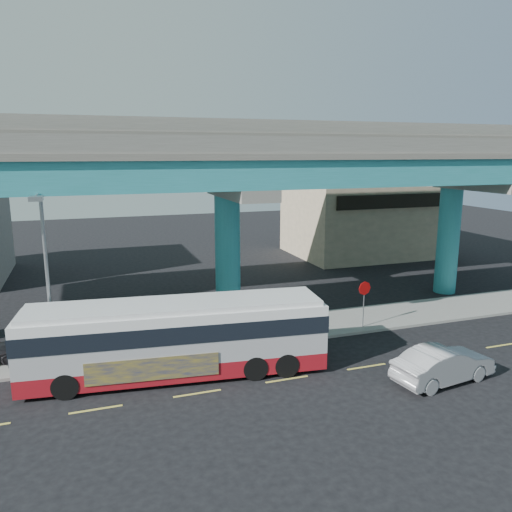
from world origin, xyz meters
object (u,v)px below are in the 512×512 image
object	(u,v)px
sedan	(443,364)
stop_sign	(364,294)
street_lamp	(45,257)
transit_bus	(177,336)

from	to	relation	value
sedan	stop_sign	world-z (taller)	stop_sign
sedan	street_lamp	world-z (taller)	street_lamp
transit_bus	stop_sign	size ratio (longest dim) A/B	5.09
transit_bus	stop_sign	xyz separation A→B (m)	(10.90, 2.44, 0.20)
sedan	street_lamp	bearing A→B (deg)	61.24
transit_bus	street_lamp	xyz separation A→B (m)	(-5.22, 1.69, 3.57)
transit_bus	street_lamp	bearing A→B (deg)	168.41
street_lamp	sedan	bearing A→B (deg)	-20.89
sedan	stop_sign	distance (m)	6.96
sedan	transit_bus	bearing A→B (deg)	59.84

